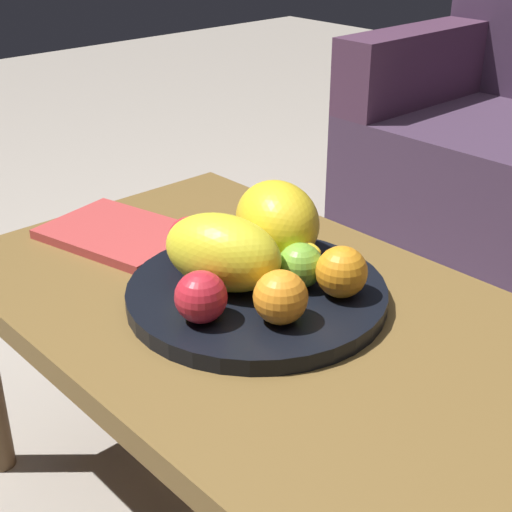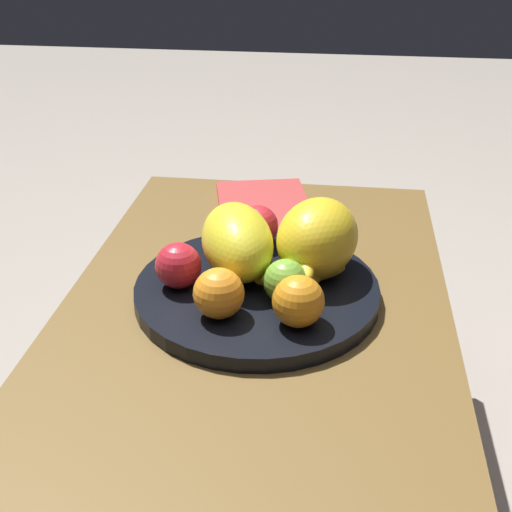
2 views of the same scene
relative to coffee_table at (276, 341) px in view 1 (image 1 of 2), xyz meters
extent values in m
cube|color=brown|center=(0.00, 0.00, 0.03)|extent=(1.04, 0.60, 0.04)
cylinder|color=brown|center=(-0.48, 0.26, -0.19)|extent=(0.05, 0.05, 0.40)
cube|color=#44293D|center=(-0.68, 1.28, 0.12)|extent=(0.14, 0.70, 0.22)
cylinder|color=black|center=(-0.04, 0.00, 0.06)|extent=(0.38, 0.38, 0.03)
ellipsoid|color=yellow|center=(-0.09, 0.09, 0.14)|extent=(0.19, 0.17, 0.12)
ellipsoid|color=yellow|center=(-0.07, -0.04, 0.13)|extent=(0.21, 0.16, 0.11)
sphere|color=orange|center=(0.06, 0.07, 0.11)|extent=(0.07, 0.07, 0.07)
sphere|color=orange|center=(0.05, -0.04, 0.11)|extent=(0.07, 0.07, 0.07)
sphere|color=#6EA932|center=(0.00, 0.05, 0.11)|extent=(0.07, 0.07, 0.07)
sphere|color=red|center=(-0.02, -0.12, 0.11)|extent=(0.07, 0.07, 0.07)
sphere|color=red|center=(-0.18, -0.02, 0.11)|extent=(0.07, 0.07, 0.07)
ellipsoid|color=gold|center=(-0.05, 0.07, 0.09)|extent=(0.09, 0.15, 0.03)
ellipsoid|color=yellow|center=(-0.06, 0.09, 0.09)|extent=(0.15, 0.08, 0.03)
ellipsoid|color=yellow|center=(-0.07, 0.06, 0.12)|extent=(0.15, 0.07, 0.03)
ellipsoid|color=gold|center=(-0.06, 0.07, 0.12)|extent=(0.15, 0.06, 0.03)
cube|color=#B33C3A|center=(-0.37, -0.03, 0.06)|extent=(0.28, 0.23, 0.02)
camera|label=1|loc=(0.67, -0.65, 0.60)|focal=52.44mm
camera|label=2|loc=(0.85, 0.12, 0.62)|focal=46.84mm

